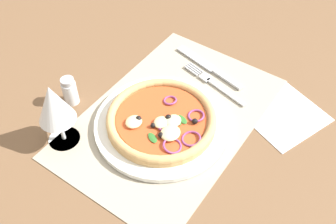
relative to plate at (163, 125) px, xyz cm
name	(u,v)px	position (x,y,z in cm)	size (l,w,h in cm)	color
ground_plane	(171,121)	(3.40, 0.27, -2.16)	(190.00, 140.00, 2.40)	brown
placemat	(171,116)	(3.40, 0.27, -0.76)	(48.95, 32.18, 0.40)	#A39984
plate	(163,125)	(0.00, 0.00, 0.00)	(27.86, 27.86, 1.13)	silver
pizza	(163,120)	(-0.08, -0.13, 1.66)	(22.66, 22.66, 2.63)	tan
fork	(211,82)	(17.18, -1.58, -0.34)	(5.49, 17.88, 0.44)	#B2B5BA
knife	(208,66)	(21.32, 1.71, -0.31)	(5.85, 19.90, 0.62)	#B2B5BA
wine_glass	(54,106)	(-13.96, 14.65, 9.14)	(7.20, 7.20, 14.90)	silver
napkin	(285,115)	(17.70, -19.61, -0.78)	(15.57, 14.02, 0.36)	white
pepper_shaker	(70,91)	(-5.31, 20.78, 2.29)	(3.20, 3.20, 6.70)	silver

